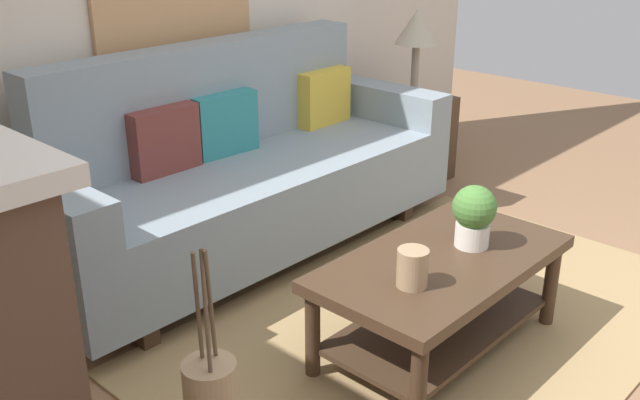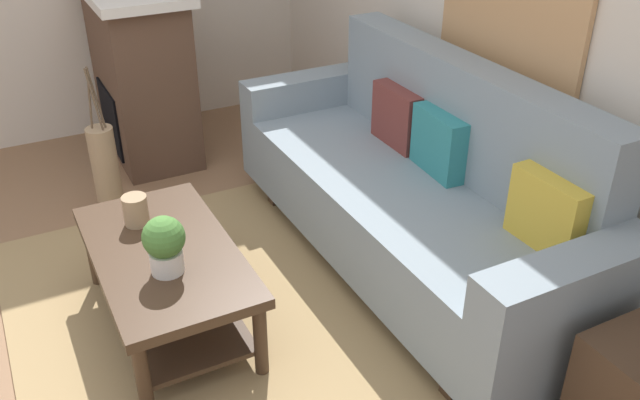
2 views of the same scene
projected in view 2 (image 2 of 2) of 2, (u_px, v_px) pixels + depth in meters
ground_plane at (95, 375)px, 2.94m from camera, size 9.25×9.25×0.00m
wall_back at (536, 2)px, 3.15m from camera, size 5.25×0.10×2.70m
area_rug at (204, 338)px, 3.14m from camera, size 2.55×1.64×0.01m
couch at (416, 192)px, 3.47m from camera, size 2.40×0.84×1.08m
throw_pillow_maroon at (398, 116)px, 3.69m from camera, size 0.36×0.12×0.32m
throw_pillow_teal at (440, 143)px, 3.40m from camera, size 0.37×0.14×0.32m
throw_pillow_mustard at (548, 212)px, 2.81m from camera, size 0.36×0.13×0.32m
coffee_table at (166, 270)px, 3.07m from camera, size 1.10×0.60×0.43m
tabletop_vase at (136, 210)px, 3.17m from camera, size 0.12×0.12×0.15m
potted_plant_tabletop at (165, 243)px, 2.80m from camera, size 0.18×0.18×0.26m
fireplace at (142, 73)px, 4.57m from camera, size 1.02×0.58×1.16m
floor_vase at (106, 171)px, 4.00m from camera, size 0.16×0.16×0.55m
floor_vase_branch_a at (94, 100)px, 3.76m from camera, size 0.05×0.05×0.36m
floor_vase_branch_b at (96, 98)px, 3.79m from camera, size 0.05×0.05×0.36m
floor_vase_branch_c at (90, 99)px, 3.78m from camera, size 0.03×0.04×0.36m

